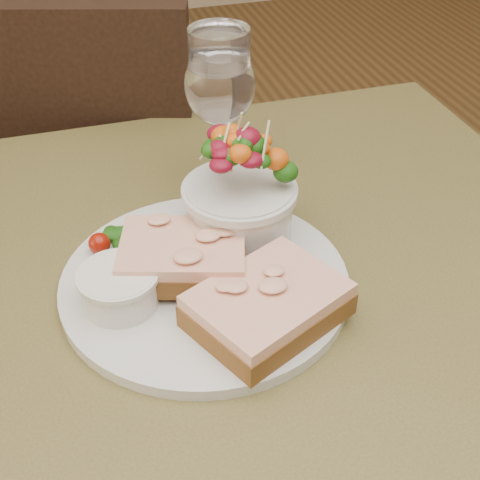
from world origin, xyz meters
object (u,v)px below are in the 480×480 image
object	(u,v)px
salad_bowl	(240,188)
wine_glass	(220,89)
chair_far	(103,278)
dinner_plate	(205,282)
cafe_table	(240,382)
ramekin	(119,287)
sandwich_front	(268,305)
sandwich_back	(183,256)

from	to	relation	value
salad_bowl	wine_glass	bearing A→B (deg)	83.74
chair_far	salad_bowl	size ratio (longest dim) A/B	7.09
chair_far	dinner_plate	xyz separation A→B (m)	(0.08, -0.59, 0.46)
chair_far	dinner_plate	distance (m)	0.75
cafe_table	ramekin	world-z (taller)	ramekin
dinner_plate	sandwich_front	distance (m)	0.08
dinner_plate	salad_bowl	size ratio (longest dim) A/B	2.17
sandwich_front	wine_glass	xyz separation A→B (m)	(0.02, 0.24, 0.09)
cafe_table	salad_bowl	distance (m)	0.20
dinner_plate	sandwich_front	size ratio (longest dim) A/B	1.75
cafe_table	wine_glass	size ratio (longest dim) A/B	4.57
sandwich_front	wine_glass	world-z (taller)	wine_glass
sandwich_front	salad_bowl	xyz separation A→B (m)	(0.01, 0.12, 0.04)
cafe_table	sandwich_front	distance (m)	0.14
ramekin	wine_glass	bearing A→B (deg)	50.82
chair_far	wine_glass	world-z (taller)	wine_glass
chair_far	ramekin	size ratio (longest dim) A/B	13.16
ramekin	wine_glass	world-z (taller)	wine_glass
chair_far	sandwich_back	xyz separation A→B (m)	(0.06, -0.58, 0.49)
chair_far	ramekin	bearing A→B (deg)	106.28
chair_far	wine_glass	size ratio (longest dim) A/B	5.14
cafe_table	sandwich_front	world-z (taller)	sandwich_front
dinner_plate	sandwich_back	world-z (taller)	sandwich_back
salad_bowl	chair_far	bearing A→B (deg)	103.46
cafe_table	sandwich_front	size ratio (longest dim) A/B	5.07
sandwich_front	sandwich_back	size ratio (longest dim) A/B	1.14
ramekin	chair_far	bearing A→B (deg)	89.57
wine_glass	sandwich_front	bearing A→B (deg)	-95.75
chair_far	dinner_plate	size ratio (longest dim) A/B	3.26
cafe_table	dinner_plate	xyz separation A→B (m)	(-0.02, 0.04, 0.11)
sandwich_back	wine_glass	world-z (taller)	wine_glass
cafe_table	ramekin	distance (m)	0.17
sandwich_back	dinner_plate	bearing A→B (deg)	-9.28
dinner_plate	sandwich_back	bearing A→B (deg)	153.58
ramekin	wine_glass	size ratio (longest dim) A/B	0.39
sandwich_back	wine_glass	xyz separation A→B (m)	(0.08, 0.16, 0.09)
chair_far	wine_glass	xyz separation A→B (m)	(0.14, -0.42, 0.58)
ramekin	wine_glass	distance (m)	0.25
cafe_table	sandwich_back	world-z (taller)	sandwich_back
chair_far	ramekin	world-z (taller)	chair_far
sandwich_back	chair_far	bearing A→B (deg)	112.97
chair_far	sandwich_front	xyz separation A→B (m)	(0.12, -0.66, 0.49)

